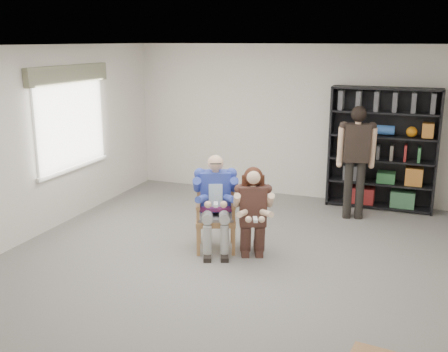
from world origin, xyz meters
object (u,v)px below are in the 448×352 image
at_px(armchair, 216,214).
at_px(bookshelf, 382,149).
at_px(kneeling_woman, 253,214).
at_px(seated_man, 216,203).
at_px(standing_man, 356,164).

height_order(armchair, bookshelf, bookshelf).
xyz_separation_m(armchair, kneeling_woman, (0.58, -0.12, 0.10)).
bearing_deg(seated_man, armchair, 0.00).
bearing_deg(bookshelf, armchair, -125.62).
bearing_deg(armchair, seated_man, 0.00).
xyz_separation_m(kneeling_woman, standing_man, (1.06, 2.15, 0.30)).
bearing_deg(seated_man, kneeling_woman, -33.36).
xyz_separation_m(kneeling_woman, bookshelf, (1.41, 2.89, 0.43)).
height_order(bookshelf, standing_man, bookshelf).
bearing_deg(standing_man, kneeling_woman, -128.04).
relative_size(armchair, kneeling_woman, 0.84).
height_order(armchair, seated_man, seated_man).
relative_size(kneeling_woman, standing_man, 0.67).
relative_size(bookshelf, standing_man, 1.14).
distance_m(armchair, standing_man, 2.64).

